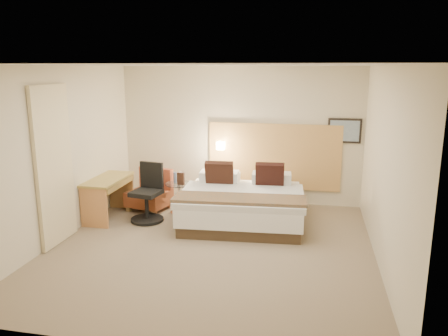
% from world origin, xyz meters
% --- Properties ---
extents(floor, '(4.80, 5.00, 0.02)m').
position_xyz_m(floor, '(0.00, 0.00, -0.01)').
color(floor, '#7E6C54').
rests_on(floor, ground).
extents(ceiling, '(4.80, 5.00, 0.02)m').
position_xyz_m(ceiling, '(0.00, 0.00, 2.71)').
color(ceiling, white).
rests_on(ceiling, floor).
extents(wall_back, '(4.80, 0.02, 2.70)m').
position_xyz_m(wall_back, '(0.00, 2.51, 1.35)').
color(wall_back, beige).
rests_on(wall_back, floor).
extents(wall_front, '(4.80, 0.02, 2.70)m').
position_xyz_m(wall_front, '(0.00, -2.51, 1.35)').
color(wall_front, beige).
rests_on(wall_front, floor).
extents(wall_left, '(0.02, 5.00, 2.70)m').
position_xyz_m(wall_left, '(-2.41, 0.00, 1.35)').
color(wall_left, beige).
rests_on(wall_left, floor).
extents(wall_right, '(0.02, 5.00, 2.70)m').
position_xyz_m(wall_right, '(2.41, 0.00, 1.35)').
color(wall_right, beige).
rests_on(wall_right, floor).
extents(headboard_panel, '(2.60, 0.04, 1.30)m').
position_xyz_m(headboard_panel, '(0.70, 2.47, 0.95)').
color(headboard_panel, '#BB8848').
rests_on(headboard_panel, wall_back).
extents(art_frame, '(0.62, 0.03, 0.47)m').
position_xyz_m(art_frame, '(2.02, 2.48, 1.50)').
color(art_frame, black).
rests_on(art_frame, wall_back).
extents(art_canvas, '(0.54, 0.01, 0.39)m').
position_xyz_m(art_canvas, '(2.02, 2.46, 1.50)').
color(art_canvas, gray).
rests_on(art_canvas, wall_back).
extents(lamp_arm, '(0.02, 0.12, 0.02)m').
position_xyz_m(lamp_arm, '(-0.35, 2.42, 1.15)').
color(lamp_arm, silver).
rests_on(lamp_arm, wall_back).
extents(lamp_shade, '(0.15, 0.15, 0.15)m').
position_xyz_m(lamp_shade, '(-0.35, 2.36, 1.15)').
color(lamp_shade, '#FFEDC6').
rests_on(lamp_shade, wall_back).
extents(curtain, '(0.06, 0.90, 2.42)m').
position_xyz_m(curtain, '(-2.36, -0.25, 1.22)').
color(curtain, beige).
rests_on(curtain, wall_left).
extents(bottle_a, '(0.07, 0.07, 0.20)m').
position_xyz_m(bottle_a, '(-1.04, 1.52, 0.67)').
color(bottle_a, '#7E96C3').
rests_on(bottle_a, side_table).
extents(bottle_b, '(0.07, 0.07, 0.20)m').
position_xyz_m(bottle_b, '(-0.94, 1.54, 0.67)').
color(bottle_b, '#7898BA').
rests_on(bottle_b, side_table).
extents(menu_folder, '(0.14, 0.07, 0.22)m').
position_xyz_m(menu_folder, '(-0.90, 1.41, 0.68)').
color(menu_folder, '#3B2318').
rests_on(menu_folder, side_table).
extents(bed, '(2.22, 2.18, 1.02)m').
position_xyz_m(bed, '(0.28, 1.29, 0.33)').
color(bed, '#3E2E1F').
rests_on(bed, floor).
extents(lounge_chair, '(0.86, 0.79, 0.77)m').
position_xyz_m(lounge_chair, '(-1.57, 1.61, 0.31)').
color(lounge_chair, '#9F814B').
rests_on(lounge_chair, floor).
extents(side_table, '(0.59, 0.59, 0.57)m').
position_xyz_m(side_table, '(-0.96, 1.47, 0.32)').
color(side_table, white).
rests_on(side_table, floor).
extents(desk, '(0.54, 1.18, 0.73)m').
position_xyz_m(desk, '(-2.11, 0.99, 0.58)').
color(desk, '#A88D42').
rests_on(desk, floor).
extents(desk_chair, '(0.66, 0.66, 1.02)m').
position_xyz_m(desk_chair, '(-1.37, 0.97, 0.42)').
color(desk_chair, black).
rests_on(desk_chair, floor).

